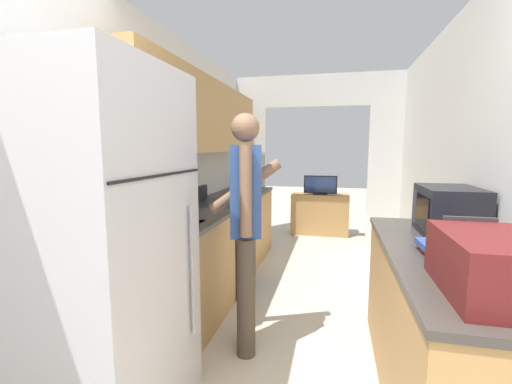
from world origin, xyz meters
name	(u,v)px	position (x,y,z in m)	size (l,w,h in m)	color
wall_left	(168,147)	(-1.15, 1.91, 1.46)	(0.38, 6.63, 2.50)	silver
wall_right	(490,181)	(1.23, 1.51, 1.25)	(0.06, 6.63, 2.50)	silver
wall_far_with_doorway	(315,150)	(0.00, 4.26, 1.43)	(2.79, 0.06, 2.50)	silver
counter_left	(218,243)	(-0.90, 2.49, 0.45)	(0.62, 2.98, 0.89)	#B2844C
counter_right	(441,328)	(0.90, 1.13, 0.45)	(0.62, 1.81, 0.89)	#B2844C
refrigerator	(101,255)	(-0.84, 0.58, 0.92)	(0.74, 0.83, 1.85)	#B7B7BC
range_oven	(219,243)	(-0.89, 2.49, 0.45)	(0.66, 0.75, 1.03)	black
person	(246,226)	(-0.31, 1.40, 0.91)	(0.54, 0.44, 1.69)	#4C4238
suitcase	(495,265)	(0.90, 0.57, 1.01)	(0.37, 0.55, 0.25)	#5B1919
microwave	(448,211)	(1.01, 1.53, 1.05)	(0.34, 0.50, 0.32)	black
book_stack	(444,250)	(0.86, 1.05, 0.92)	(0.23, 0.29, 0.06)	red
tv_cabinet	(320,214)	(0.06, 4.95, 0.34)	(0.95, 0.42, 0.68)	#B2844C
television	(320,185)	(0.06, 4.91, 0.84)	(0.55, 0.16, 0.32)	black
knife	(232,194)	(-0.92, 3.10, 0.90)	(0.14, 0.33, 0.02)	#B7B7BC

